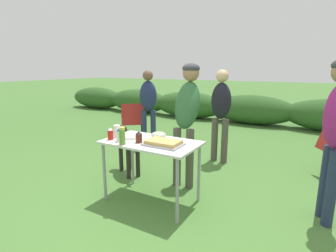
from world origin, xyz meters
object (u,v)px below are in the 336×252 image
object	(u,v)px
mixing_bowl	(159,135)
relish_jar	(122,136)
folding_table	(151,148)
standing_person_in_red_jacket	(221,108)
standing_person_with_beanie	(187,109)
dog	(128,142)
ketchup_bottle	(110,134)
paper_cup_stack	(117,131)
camp_chair_green_behind_table	(133,120)
mayo_bottle	(119,135)
food_tray	(163,143)
bbq_sauce_bottle	(139,137)
standing_person_in_olive_jacket	(148,101)
plate_stack	(131,136)

from	to	relation	value
mixing_bowl	relish_jar	world-z (taller)	relish_jar
folding_table	mixing_bowl	bearing A→B (deg)	93.29
standing_person_in_red_jacket	standing_person_with_beanie	bearing A→B (deg)	-87.40
dog	ketchup_bottle	bearing A→B (deg)	-124.20
standing_person_in_red_jacket	folding_table	bearing A→B (deg)	-89.68
paper_cup_stack	folding_table	bearing A→B (deg)	3.84
paper_cup_stack	ketchup_bottle	size ratio (longest dim) A/B	1.01
folding_table	camp_chair_green_behind_table	bearing A→B (deg)	132.16
paper_cup_stack	dog	world-z (taller)	paper_cup_stack
standing_person_with_beanie	standing_person_in_red_jacket	size ratio (longest dim) A/B	1.05
mayo_bottle	standing_person_with_beanie	bearing A→B (deg)	61.83
folding_table	standing_person_in_red_jacket	xyz separation A→B (m)	(0.24, 1.71, 0.27)
food_tray	dog	bearing A→B (deg)	148.74
mixing_bowl	bbq_sauce_bottle	world-z (taller)	bbq_sauce_bottle
relish_jar	mixing_bowl	bearing A→B (deg)	65.55
mixing_bowl	ketchup_bottle	xyz separation A→B (m)	(-0.45, -0.35, 0.03)
mixing_bowl	standing_person_in_red_jacket	world-z (taller)	standing_person_in_red_jacket
ketchup_bottle	folding_table	bearing A→B (deg)	19.51
folding_table	bbq_sauce_bottle	xyz separation A→B (m)	(-0.09, -0.10, 0.14)
ketchup_bottle	dog	bearing A→B (deg)	114.54
relish_jar	standing_person_in_olive_jacket	xyz separation A→B (m)	(-1.10, 2.13, 0.08)
standing_person_in_olive_jacket	bbq_sauce_bottle	bearing A→B (deg)	-92.83
paper_cup_stack	camp_chair_green_behind_table	bearing A→B (deg)	123.44
bbq_sauce_bottle	paper_cup_stack	bearing A→B (deg)	169.36
relish_jar	standing_person_with_beanie	size ratio (longest dim) A/B	0.12
bbq_sauce_bottle	folding_table	bearing A→B (deg)	47.70
folding_table	standing_person_in_red_jacket	distance (m)	1.75
paper_cup_stack	mixing_bowl	bearing A→B (deg)	24.57
dog	paper_cup_stack	bearing A→B (deg)	-120.47
food_tray	bbq_sauce_bottle	world-z (taller)	bbq_sauce_bottle
mayo_bottle	standing_person_with_beanie	size ratio (longest dim) A/B	0.10
mixing_bowl	camp_chair_green_behind_table	distance (m)	2.62
mayo_bottle	bbq_sauce_bottle	bearing A→B (deg)	19.82
standing_person_with_beanie	dog	size ratio (longest dim) A/B	2.28
food_tray	mixing_bowl	bearing A→B (deg)	131.66
paper_cup_stack	standing_person_in_red_jacket	distance (m)	1.89
dog	standing_person_with_beanie	bearing A→B (deg)	-51.33
plate_stack	standing_person_in_red_jacket	size ratio (longest dim) A/B	0.16
mixing_bowl	standing_person_with_beanie	bearing A→B (deg)	73.16
standing_person_in_olive_jacket	camp_chair_green_behind_table	distance (m)	0.72
relish_jar	bbq_sauce_bottle	xyz separation A→B (m)	(0.11, 0.15, -0.03)
standing_person_in_red_jacket	camp_chair_green_behind_table	world-z (taller)	standing_person_in_red_jacket
food_tray	mixing_bowl	distance (m)	0.32
relish_jar	dog	bearing A→B (deg)	125.96
bbq_sauce_bottle	ketchup_bottle	size ratio (longest dim) A/B	0.92
food_tray	standing_person_in_olive_jacket	distance (m)	2.46
folding_table	paper_cup_stack	xyz separation A→B (m)	(-0.48, -0.03, 0.15)
paper_cup_stack	standing_person_with_beanie	xyz separation A→B (m)	(0.61, 0.69, 0.23)
standing_person_with_beanie	camp_chair_green_behind_table	world-z (taller)	standing_person_with_beanie
folding_table	plate_stack	world-z (taller)	plate_stack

